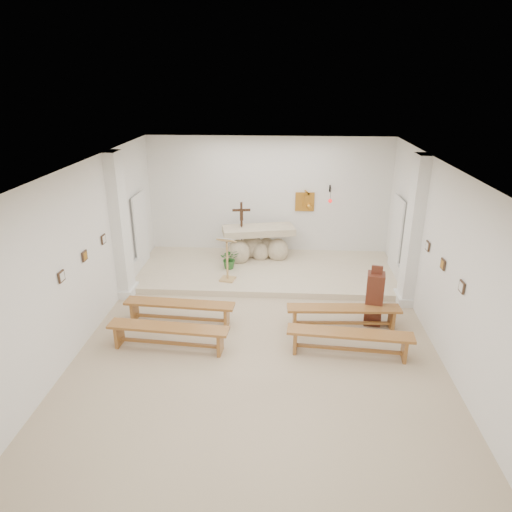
# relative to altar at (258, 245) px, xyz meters

# --- Properties ---
(ground) EXTENTS (7.00, 10.00, 0.00)m
(ground) POSITION_rel_altar_xyz_m (0.28, -4.23, -0.55)
(ground) COLOR tan
(ground) RESTS_ON ground
(wall_left) EXTENTS (0.02, 10.00, 3.50)m
(wall_left) POSITION_rel_altar_xyz_m (-3.21, -4.23, 1.20)
(wall_left) COLOR silver
(wall_left) RESTS_ON ground
(wall_right) EXTENTS (0.02, 10.00, 3.50)m
(wall_right) POSITION_rel_altar_xyz_m (3.77, -4.23, 1.20)
(wall_right) COLOR silver
(wall_right) RESTS_ON ground
(wall_back) EXTENTS (7.00, 0.02, 3.50)m
(wall_back) POSITION_rel_altar_xyz_m (0.28, 0.76, 1.20)
(wall_back) COLOR silver
(wall_back) RESTS_ON ground
(ceiling) EXTENTS (7.00, 10.00, 0.02)m
(ceiling) POSITION_rel_altar_xyz_m (0.28, -4.23, 2.94)
(ceiling) COLOR silver
(ceiling) RESTS_ON wall_back
(sanctuary_platform) EXTENTS (6.98, 3.00, 0.15)m
(sanctuary_platform) POSITION_rel_altar_xyz_m (0.28, -0.73, -0.47)
(sanctuary_platform) COLOR beige
(sanctuary_platform) RESTS_ON ground
(pilaster_left) EXTENTS (0.26, 0.55, 3.50)m
(pilaster_left) POSITION_rel_altar_xyz_m (-3.09, -2.23, 1.20)
(pilaster_left) COLOR white
(pilaster_left) RESTS_ON ground
(pilaster_right) EXTENTS (0.26, 0.55, 3.50)m
(pilaster_right) POSITION_rel_altar_xyz_m (3.65, -2.23, 1.20)
(pilaster_right) COLOR white
(pilaster_right) RESTS_ON ground
(gold_wall_relief) EXTENTS (0.55, 0.04, 0.55)m
(gold_wall_relief) POSITION_rel_altar_xyz_m (1.33, 0.73, 1.10)
(gold_wall_relief) COLOR #C6882E
(gold_wall_relief) RESTS_ON wall_back
(sanctuary_lamp) EXTENTS (0.11, 0.36, 0.44)m
(sanctuary_lamp) POSITION_rel_altar_xyz_m (2.03, 0.48, 1.26)
(sanctuary_lamp) COLOR black
(sanctuary_lamp) RESTS_ON wall_back
(station_frame_left_front) EXTENTS (0.03, 0.20, 0.20)m
(station_frame_left_front) POSITION_rel_altar_xyz_m (-3.19, -5.03, 1.17)
(station_frame_left_front) COLOR #3C281A
(station_frame_left_front) RESTS_ON wall_left
(station_frame_left_mid) EXTENTS (0.03, 0.20, 0.20)m
(station_frame_left_mid) POSITION_rel_altar_xyz_m (-3.19, -4.03, 1.17)
(station_frame_left_mid) COLOR #3C281A
(station_frame_left_mid) RESTS_ON wall_left
(station_frame_left_rear) EXTENTS (0.03, 0.20, 0.20)m
(station_frame_left_rear) POSITION_rel_altar_xyz_m (-3.19, -3.03, 1.17)
(station_frame_left_rear) COLOR #3C281A
(station_frame_left_rear) RESTS_ON wall_left
(station_frame_right_front) EXTENTS (0.03, 0.20, 0.20)m
(station_frame_right_front) POSITION_rel_altar_xyz_m (3.75, -5.03, 1.17)
(station_frame_right_front) COLOR #3C281A
(station_frame_right_front) RESTS_ON wall_right
(station_frame_right_mid) EXTENTS (0.03, 0.20, 0.20)m
(station_frame_right_mid) POSITION_rel_altar_xyz_m (3.75, -4.03, 1.17)
(station_frame_right_mid) COLOR #3C281A
(station_frame_right_mid) RESTS_ON wall_right
(station_frame_right_rear) EXTENTS (0.03, 0.20, 0.20)m
(station_frame_right_rear) POSITION_rel_altar_xyz_m (3.75, -3.03, 1.17)
(station_frame_right_rear) COLOR #3C281A
(station_frame_right_rear) RESTS_ON wall_right
(radiator_left) EXTENTS (0.10, 0.85, 0.52)m
(radiator_left) POSITION_rel_altar_xyz_m (-3.15, -1.53, -0.28)
(radiator_left) COLOR silver
(radiator_left) RESTS_ON ground
(radiator_right) EXTENTS (0.10, 0.85, 0.52)m
(radiator_right) POSITION_rel_altar_xyz_m (3.71, -1.53, -0.28)
(radiator_right) COLOR silver
(radiator_right) RESTS_ON ground
(altar) EXTENTS (2.12, 1.19, 1.03)m
(altar) POSITION_rel_altar_xyz_m (0.00, 0.00, 0.00)
(altar) COLOR beige
(altar) RESTS_ON sanctuary_platform
(lectern) EXTENTS (0.48, 0.43, 1.19)m
(lectern) POSITION_rel_altar_xyz_m (-0.68, -1.57, 0.19)
(lectern) COLOR tan
(lectern) RESTS_ON sanctuary_platform
(crucifix_stand) EXTENTS (0.50, 0.22, 1.66)m
(crucifix_stand) POSITION_rel_altar_xyz_m (-0.45, -0.04, 0.56)
(crucifix_stand) COLOR #321C10
(crucifix_stand) RESTS_ON sanctuary_platform
(potted_plant) EXTENTS (0.58, 0.52, 0.56)m
(potted_plant) POSITION_rel_altar_xyz_m (-0.71, -0.79, -0.12)
(potted_plant) COLOR #2A6327
(potted_plant) RESTS_ON sanctuary_platform
(donation_pedestal) EXTENTS (0.42, 0.42, 1.35)m
(donation_pedestal) POSITION_rel_altar_xyz_m (2.70, -3.27, 0.05)
(donation_pedestal) COLOR #5E241B
(donation_pedestal) RESTS_ON ground
(bench_left_front) EXTENTS (2.41, 0.54, 0.50)m
(bench_left_front) POSITION_rel_altar_xyz_m (-1.48, -3.56, -0.17)
(bench_left_front) COLOR brown
(bench_left_front) RESTS_ON ground
(bench_right_front) EXTENTS (2.40, 0.49, 0.50)m
(bench_right_front) POSITION_rel_altar_xyz_m (2.03, -3.56, -0.17)
(bench_right_front) COLOR brown
(bench_right_front) RESTS_ON ground
(bench_left_second) EXTENTS (2.41, 0.57, 0.50)m
(bench_left_second) POSITION_rel_altar_xyz_m (-1.48, -4.57, -0.17)
(bench_left_second) COLOR brown
(bench_left_second) RESTS_ON ground
(bench_right_second) EXTENTS (2.41, 0.58, 0.50)m
(bench_right_second) POSITION_rel_altar_xyz_m (2.03, -4.57, -0.17)
(bench_right_second) COLOR brown
(bench_right_second) RESTS_ON ground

